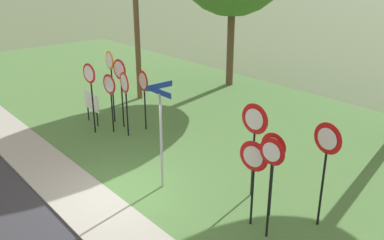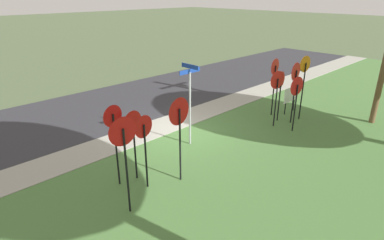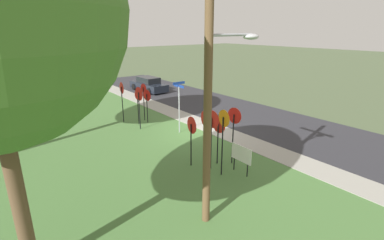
{
  "view_description": "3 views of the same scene",
  "coord_description": "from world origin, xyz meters",
  "px_view_note": "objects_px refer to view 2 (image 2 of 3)",
  "views": [
    {
      "loc": [
        8.87,
        -4.82,
        6.02
      ],
      "look_at": [
        0.18,
        2.65,
        1.61
      ],
      "focal_mm": 38.68,
      "sensor_mm": 36.0,
      "label": 1
    },
    {
      "loc": [
        8.12,
        9.09,
        5.41
      ],
      "look_at": [
        0.9,
        1.74,
        1.26
      ],
      "focal_mm": 29.9,
      "sensor_mm": 36.0,
      "label": 2
    },
    {
      "loc": [
        -12.61,
        10.5,
        5.93
      ],
      "look_at": [
        -1.34,
        1.75,
        1.37
      ],
      "focal_mm": 26.69,
      "sensor_mm": 36.0,
      "label": 3
    }
  ],
  "objects_px": {
    "stop_sign_far_right": "(296,92)",
    "notice_board": "(291,96)",
    "yield_sign_near_right": "(114,127)",
    "yield_sign_near_left": "(124,142)",
    "yield_sign_far_right": "(133,129)",
    "stop_sign_near_right": "(277,86)",
    "yield_sign_center": "(179,119)",
    "stop_sign_center_tall": "(280,85)",
    "yield_sign_far_left": "(144,135)",
    "stop_sign_near_left": "(304,74)",
    "stop_sign_far_center": "(274,75)",
    "stop_sign_far_left": "(295,79)",
    "street_name_post": "(190,98)"
  },
  "relations": [
    {
      "from": "stop_sign_far_right",
      "to": "notice_board",
      "type": "xyz_separation_m",
      "value": [
        -1.87,
        -1.19,
        -0.83
      ]
    },
    {
      "from": "yield_sign_near_right",
      "to": "stop_sign_far_right",
      "type": "bearing_deg",
      "value": 160.57
    },
    {
      "from": "yield_sign_near_left",
      "to": "yield_sign_far_right",
      "type": "xyz_separation_m",
      "value": [
        -1.08,
        -1.21,
        -0.36
      ]
    },
    {
      "from": "stop_sign_near_right",
      "to": "yield_sign_near_left",
      "type": "relative_size",
      "value": 0.9
    },
    {
      "from": "yield_sign_near_left",
      "to": "yield_sign_near_right",
      "type": "bearing_deg",
      "value": -106.86
    },
    {
      "from": "yield_sign_far_right",
      "to": "yield_sign_center",
      "type": "distance_m",
      "value": 1.41
    },
    {
      "from": "stop_sign_center_tall",
      "to": "yield_sign_far_left",
      "type": "relative_size",
      "value": 0.99
    },
    {
      "from": "stop_sign_near_left",
      "to": "yield_sign_near_left",
      "type": "bearing_deg",
      "value": 8.53
    },
    {
      "from": "stop_sign_far_center",
      "to": "yield_sign_far_left",
      "type": "xyz_separation_m",
      "value": [
        7.73,
        0.69,
        -0.26
      ]
    },
    {
      "from": "stop_sign_far_left",
      "to": "stop_sign_center_tall",
      "type": "bearing_deg",
      "value": -76.13
    },
    {
      "from": "stop_sign_near_left",
      "to": "yield_sign_far_right",
      "type": "relative_size",
      "value": 1.29
    },
    {
      "from": "yield_sign_far_right",
      "to": "yield_sign_far_left",
      "type": "bearing_deg",
      "value": 74.14
    },
    {
      "from": "yield_sign_far_left",
      "to": "street_name_post",
      "type": "relative_size",
      "value": 0.74
    },
    {
      "from": "stop_sign_far_center",
      "to": "yield_sign_center",
      "type": "distance_m",
      "value": 6.86
    },
    {
      "from": "yield_sign_near_left",
      "to": "yield_sign_near_right",
      "type": "height_order",
      "value": "yield_sign_near_left"
    },
    {
      "from": "yield_sign_far_right",
      "to": "stop_sign_far_right",
      "type": "bearing_deg",
      "value": 156.51
    },
    {
      "from": "yield_sign_near_right",
      "to": "street_name_post",
      "type": "height_order",
      "value": "street_name_post"
    },
    {
      "from": "stop_sign_near_left",
      "to": "street_name_post",
      "type": "distance_m",
      "value": 5.57
    },
    {
      "from": "yield_sign_near_left",
      "to": "yield_sign_far_right",
      "type": "relative_size",
      "value": 1.21
    },
    {
      "from": "stop_sign_far_center",
      "to": "notice_board",
      "type": "relative_size",
      "value": 2.11
    },
    {
      "from": "stop_sign_near_right",
      "to": "stop_sign_far_left",
      "type": "bearing_deg",
      "value": 167.78
    },
    {
      "from": "stop_sign_far_center",
      "to": "yield_sign_near_right",
      "type": "distance_m",
      "value": 8.24
    },
    {
      "from": "stop_sign_near_right",
      "to": "yield_sign_far_right",
      "type": "bearing_deg",
      "value": 3.32
    },
    {
      "from": "stop_sign_near_right",
      "to": "yield_sign_far_left",
      "type": "bearing_deg",
      "value": 8.72
    },
    {
      "from": "stop_sign_far_center",
      "to": "yield_sign_far_right",
      "type": "distance_m",
      "value": 7.67
    },
    {
      "from": "stop_sign_center_tall",
      "to": "yield_sign_near_right",
      "type": "relative_size",
      "value": 0.89
    },
    {
      "from": "yield_sign_center",
      "to": "yield_sign_far_right",
      "type": "bearing_deg",
      "value": -53.41
    },
    {
      "from": "yield_sign_far_left",
      "to": "street_name_post",
      "type": "bearing_deg",
      "value": -166.26
    },
    {
      "from": "stop_sign_near_left",
      "to": "yield_sign_near_right",
      "type": "relative_size",
      "value": 1.14
    },
    {
      "from": "stop_sign_far_right",
      "to": "stop_sign_near_right",
      "type": "bearing_deg",
      "value": -75.86
    },
    {
      "from": "stop_sign_near_right",
      "to": "yield_sign_near_right",
      "type": "relative_size",
      "value": 0.96
    },
    {
      "from": "yield_sign_far_right",
      "to": "stop_sign_far_left",
      "type": "bearing_deg",
      "value": 161.58
    },
    {
      "from": "yield_sign_far_left",
      "to": "notice_board",
      "type": "xyz_separation_m",
      "value": [
        -8.63,
        -0.26,
        -0.83
      ]
    },
    {
      "from": "yield_sign_far_right",
      "to": "street_name_post",
      "type": "height_order",
      "value": "street_name_post"
    },
    {
      "from": "stop_sign_far_right",
      "to": "stop_sign_center_tall",
      "type": "distance_m",
      "value": 1.22
    },
    {
      "from": "yield_sign_center",
      "to": "notice_board",
      "type": "xyz_separation_m",
      "value": [
        -7.67,
        -0.66,
        -1.15
      ]
    },
    {
      "from": "stop_sign_far_right",
      "to": "stop_sign_center_tall",
      "type": "bearing_deg",
      "value": -110.24
    },
    {
      "from": "yield_sign_near_left",
      "to": "stop_sign_far_left",
      "type": "bearing_deg",
      "value": -174.24
    },
    {
      "from": "stop_sign_far_center",
      "to": "street_name_post",
      "type": "bearing_deg",
      "value": -11.47
    },
    {
      "from": "stop_sign_near_left",
      "to": "yield_sign_center",
      "type": "height_order",
      "value": "stop_sign_near_left"
    },
    {
      "from": "stop_sign_near_right",
      "to": "yield_sign_near_right",
      "type": "distance_m",
      "value": 7.23
    },
    {
      "from": "stop_sign_far_center",
      "to": "yield_sign_near_right",
      "type": "height_order",
      "value": "stop_sign_far_center"
    },
    {
      "from": "stop_sign_near_right",
      "to": "yield_sign_far_right",
      "type": "height_order",
      "value": "stop_sign_near_right"
    },
    {
      "from": "notice_board",
      "to": "street_name_post",
      "type": "bearing_deg",
      "value": -7.69
    },
    {
      "from": "yield_sign_center",
      "to": "stop_sign_near_right",
      "type": "bearing_deg",
      "value": 178.47
    },
    {
      "from": "stop_sign_near_right",
      "to": "yield_sign_near_left",
      "type": "xyz_separation_m",
      "value": [
        7.69,
        0.5,
        0.25
      ]
    },
    {
      "from": "notice_board",
      "to": "yield_sign_near_left",
      "type": "bearing_deg",
      "value": 6.1
    },
    {
      "from": "stop_sign_far_left",
      "to": "yield_sign_center",
      "type": "xyz_separation_m",
      "value": [
        6.56,
        -0.03,
        0.04
      ]
    },
    {
      "from": "stop_sign_near_right",
      "to": "stop_sign_center_tall",
      "type": "relative_size",
      "value": 1.08
    },
    {
      "from": "street_name_post",
      "to": "stop_sign_far_right",
      "type": "bearing_deg",
      "value": 152.25
    }
  ]
}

